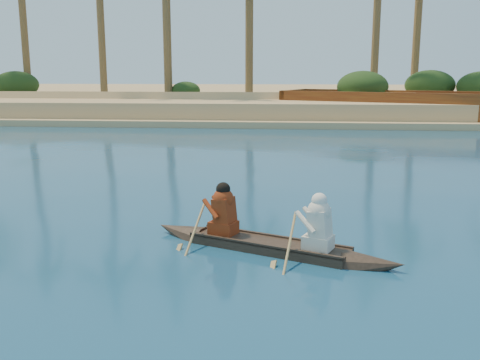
# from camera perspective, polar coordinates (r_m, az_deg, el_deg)

# --- Properties ---
(sandy_embankment) EXTENTS (150.00, 51.00, 1.50)m
(sandy_embankment) POSITION_cam_1_polar(r_m,az_deg,el_deg) (54.67, 13.56, 8.47)
(sandy_embankment) COLOR tan
(sandy_embankment) RESTS_ON ground
(palm_grove) EXTENTS (110.00, 14.00, 16.00)m
(palm_grove) POSITION_cam_1_polar(r_m,az_deg,el_deg) (43.16, 16.33, 17.57)
(palm_grove) COLOR #3A4C1B
(palm_grove) RESTS_ON ground
(shrub_cluster) EXTENTS (100.00, 6.00, 2.40)m
(shrub_cluster) POSITION_cam_1_polar(r_m,az_deg,el_deg) (39.48, 16.72, 8.26)
(shrub_cluster) COLOR #1E3714
(shrub_cluster) RESTS_ON ground
(canoe) EXTENTS (4.55, 2.39, 1.29)m
(canoe) POSITION_cam_1_polar(r_m,az_deg,el_deg) (9.35, 3.07, -6.05)
(canoe) COLOR #3E2B22
(canoe) RESTS_ON ground
(barge_mid) EXTENTS (14.07, 9.21, 2.23)m
(barge_mid) POSITION_cam_1_polar(r_m,az_deg,el_deg) (34.83, 15.90, 7.26)
(barge_mid) COLOR brown
(barge_mid) RESTS_ON ground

